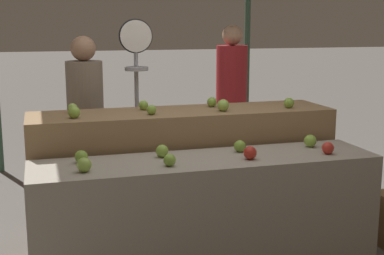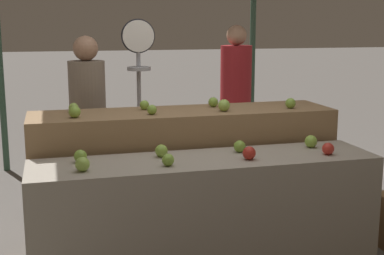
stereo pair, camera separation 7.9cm
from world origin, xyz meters
The scene contains 20 objects.
display_counter_front centered at (0.00, 0.00, 0.39)m, with size 2.27×0.55×0.79m, color gray.
display_counter_back centered at (0.00, 0.60, 0.51)m, with size 2.27×0.55×1.01m, color olive.
apple_front_0 centered at (-0.79, -0.11, 0.83)m, with size 0.09×0.09×0.09m, color #8EB247.
apple_front_1 centered at (-0.28, -0.12, 0.83)m, with size 0.08×0.08×0.08m, color #7AA338.
apple_front_2 centered at (0.26, -0.10, 0.83)m, with size 0.09×0.09×0.09m, color #AD281E.
apple_front_3 centered at (0.82, -0.11, 0.83)m, with size 0.08×0.08×0.08m, color #B72D23.
apple_front_4 centered at (-0.79, 0.11, 0.83)m, with size 0.08×0.08×0.08m, color #7AA338.
apple_front_5 centered at (-0.27, 0.11, 0.83)m, with size 0.08×0.08×0.08m, color #84AD3D.
apple_front_6 centered at (0.27, 0.11, 0.83)m, with size 0.08×0.08×0.08m, color #7AA338.
apple_front_7 centered at (0.80, 0.11, 0.83)m, with size 0.09×0.09×0.09m, color #84AD3D.
apple_back_0 centered at (-0.80, 0.49, 1.05)m, with size 0.08×0.08×0.08m, color #84AD3D.
apple_back_1 centered at (-0.26, 0.48, 1.05)m, with size 0.07×0.07×0.07m, color #7AA338.
apple_back_2 centered at (0.28, 0.49, 1.06)m, with size 0.09×0.09×0.09m, color #8EB247.
apple_back_3 centered at (0.82, 0.49, 1.05)m, with size 0.08×0.08×0.08m, color #7AA338.
apple_back_4 centered at (-0.80, 0.71, 1.05)m, with size 0.07×0.07×0.07m, color #8EB247.
apple_back_5 centered at (-0.28, 0.71, 1.05)m, with size 0.07×0.07×0.07m, color #7AA338.
apple_back_6 centered at (0.26, 0.71, 1.05)m, with size 0.08×0.08×0.08m, color #7AA338.
produce_scale centered at (-0.22, 1.28, 1.23)m, with size 0.29×0.20×1.69m.
person_vendor_at_scale centered at (-0.66, 1.23, 0.91)m, with size 0.31×0.31×1.55m.
person_customer_left centered at (0.97, 2.17, 0.95)m, with size 0.42×0.42×1.64m.
Camera 1 is at (-1.03, -3.21, 1.65)m, focal length 50.00 mm.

